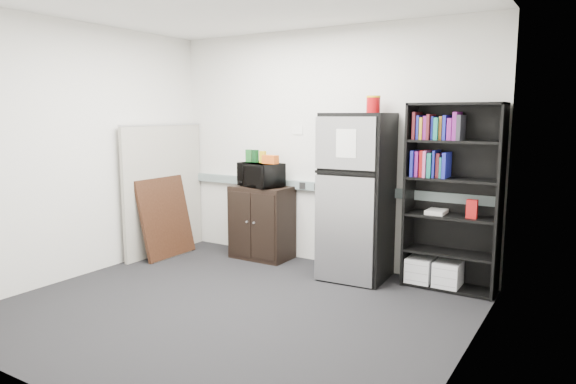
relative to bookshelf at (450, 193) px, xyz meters
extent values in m
plane|color=black|center=(-1.51, -1.57, -0.97)|extent=(4.00, 4.00, 0.00)
cube|color=silver|center=(-1.51, 0.18, 0.38)|extent=(4.00, 0.02, 2.70)
cube|color=silver|center=(0.49, -1.57, 0.38)|extent=(0.02, 3.50, 2.70)
cube|color=silver|center=(-3.51, -1.57, 0.38)|extent=(0.02, 3.50, 2.70)
cube|color=gray|center=(-1.51, 0.15, -0.07)|extent=(3.92, 0.05, 0.10)
cube|color=white|center=(-1.86, 0.18, 0.58)|extent=(0.14, 0.00, 0.10)
cube|color=black|center=(-0.41, -0.01, -0.05)|extent=(0.02, 0.34, 1.85)
cube|color=black|center=(0.46, -0.01, -0.05)|extent=(0.02, 0.34, 1.85)
cube|color=black|center=(0.02, 0.16, -0.05)|extent=(0.90, 0.02, 1.85)
cube|color=black|center=(0.02, -0.01, 0.87)|extent=(0.90, 0.34, 0.02)
cube|color=black|center=(0.02, -0.01, -0.95)|extent=(0.85, 0.32, 0.03)
cube|color=black|center=(0.02, -0.01, -0.60)|extent=(0.85, 0.32, 0.03)
cube|color=black|center=(0.02, -0.01, -0.23)|extent=(0.85, 0.32, 0.02)
cube|color=black|center=(0.02, -0.01, 0.14)|extent=(0.85, 0.32, 0.02)
cube|color=black|center=(0.02, -0.01, 0.51)|extent=(0.85, 0.32, 0.02)
cube|color=silver|center=(-0.26, -0.02, -0.81)|extent=(0.25, 0.30, 0.25)
cube|color=silver|center=(0.02, -0.02, -0.81)|extent=(0.25, 0.30, 0.25)
cube|color=#A29D90|center=(-3.41, -0.49, -0.17)|extent=(0.05, 1.30, 1.60)
cube|color=#B2B2B7|center=(-3.41, -0.49, 0.64)|extent=(0.06, 1.30, 0.02)
cube|color=black|center=(-2.21, -0.06, -0.53)|extent=(0.71, 0.44, 0.88)
cube|color=black|center=(-2.38, -0.29, -0.53)|extent=(0.32, 0.01, 0.78)
cube|color=black|center=(-2.04, -0.29, -0.53)|extent=(0.32, 0.01, 0.78)
cylinder|color=#B2B2B7|center=(-2.26, -0.30, -0.49)|extent=(0.02, 0.02, 0.02)
cylinder|color=#B2B2B7|center=(-2.16, -0.30, -0.49)|extent=(0.02, 0.02, 0.02)
imported|color=black|center=(-2.21, -0.08, 0.05)|extent=(0.58, 0.47, 0.28)
cube|color=#17501D|center=(-2.41, -0.05, 0.27)|extent=(0.08, 0.07, 0.15)
cube|color=#0C3816|center=(-2.31, -0.05, 0.27)|extent=(0.08, 0.07, 0.15)
cube|color=gold|center=(-2.20, -0.05, 0.26)|extent=(0.07, 0.05, 0.14)
cube|color=#CE5214|center=(-2.06, -0.10, 0.24)|extent=(0.19, 0.11, 0.10)
cube|color=black|center=(-0.93, -0.14, -0.11)|extent=(0.70, 0.70, 1.73)
cube|color=#AAAAAF|center=(-0.93, -0.48, 0.48)|extent=(0.63, 0.06, 0.52)
cube|color=#AAAAAF|center=(-0.93, -0.48, -0.40)|extent=(0.63, 0.06, 1.11)
cube|color=black|center=(-0.93, -0.49, 0.19)|extent=(0.63, 0.05, 0.03)
cube|color=white|center=(-0.91, -0.49, 0.48)|extent=(0.21, 0.02, 0.28)
cube|color=black|center=(-0.93, -0.14, 0.77)|extent=(0.70, 0.70, 0.02)
cylinder|color=#9C070A|center=(-0.83, -0.02, 0.87)|extent=(0.14, 0.14, 0.18)
cylinder|color=gold|center=(-0.83, -0.02, 0.97)|extent=(0.15, 0.15, 0.02)
cube|color=black|center=(-3.28, -0.61, -0.48)|extent=(0.26, 0.77, 0.97)
cube|color=beige|center=(-3.25, -0.61, -0.48)|extent=(0.19, 0.65, 0.82)
camera|label=1|loc=(1.25, -5.09, 0.77)|focal=32.00mm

